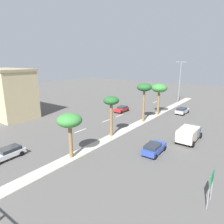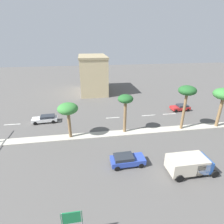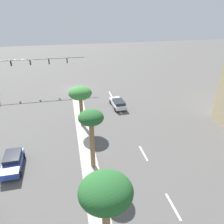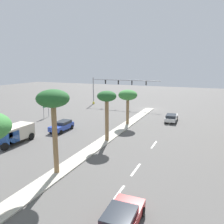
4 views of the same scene
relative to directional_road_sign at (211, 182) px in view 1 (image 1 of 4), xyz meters
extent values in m
plane|color=#565451|center=(-15.71, 9.22, -2.18)|extent=(160.00, 160.00, 0.00)
cube|color=#B7B2A3|center=(-15.71, 16.44, -2.12)|extent=(1.80, 64.94, 0.12)
cube|color=silver|center=(-21.99, -4.80, -2.18)|extent=(0.20, 2.80, 0.01)
cube|color=silver|center=(-21.99, 6.60, -2.18)|extent=(0.20, 2.80, 0.01)
cube|color=silver|center=(-21.99, 14.05, -2.18)|extent=(0.20, 2.80, 0.01)
cube|color=silver|center=(-21.99, 18.61, -2.18)|extent=(0.20, 2.80, 0.01)
cube|color=silver|center=(-21.99, 37.28, -2.18)|extent=(0.20, 2.80, 0.01)
cylinder|color=gray|center=(0.00, -0.70, -0.67)|extent=(0.10, 0.10, 3.03)
cylinder|color=gray|center=(0.00, 0.70, -0.67)|extent=(0.10, 0.10, 3.03)
cube|color=#19723F|center=(0.00, 0.00, 0.30)|extent=(0.08, 1.55, 1.10)
cube|color=#C6B284|center=(-41.26, 4.06, 2.67)|extent=(12.87, 7.19, 9.70)
cube|color=tan|center=(-41.26, 4.06, 7.77)|extent=(13.17, 7.49, 0.50)
cylinder|color=olive|center=(-15.72, -1.18, 0.07)|extent=(0.47, 0.47, 4.27)
ellipsoid|color=#387F38|center=(-15.72, -1.18, 2.74)|extent=(3.06, 3.06, 1.68)
cylinder|color=olive|center=(-16.06, 7.67, 0.60)|extent=(0.48, 0.48, 5.33)
ellipsoid|color=#235B28|center=(-16.06, 7.67, 3.69)|extent=(2.43, 2.43, 1.34)
cylinder|color=olive|center=(-15.61, 17.62, 1.08)|extent=(0.45, 0.45, 6.29)
ellipsoid|color=#235B28|center=(-15.61, 17.62, 4.72)|extent=(2.83, 2.83, 1.56)
cylinder|color=olive|center=(-15.45, 24.28, 0.60)|extent=(0.53, 0.53, 5.33)
ellipsoid|color=#387F38|center=(-15.45, 24.28, 3.87)|extent=(3.45, 3.45, 1.89)
cylinder|color=gray|center=(-16.00, 39.27, 3.67)|extent=(0.20, 0.20, 11.46)
cube|color=gray|center=(-16.90, 39.27, 9.25)|extent=(1.10, 0.24, 0.16)
cube|color=gray|center=(-15.10, 39.27, 9.25)|extent=(1.10, 0.24, 0.16)
cube|color=silver|center=(-22.03, -6.23, -1.57)|extent=(2.00, 4.59, 0.58)
cube|color=#262B33|center=(-22.05, -5.67, -1.07)|extent=(1.72, 2.55, 0.43)
cylinder|color=black|center=(-21.26, -4.62, -1.86)|extent=(0.25, 0.65, 0.64)
cylinder|color=black|center=(-22.95, -4.70, -1.86)|extent=(0.25, 0.65, 0.64)
cube|color=#2D47AD|center=(-7.92, 6.20, -1.52)|extent=(1.87, 4.25, 0.69)
cube|color=#262B33|center=(-7.91, 5.67, -0.97)|extent=(1.65, 2.35, 0.41)
cylinder|color=black|center=(-8.79, 7.66, -1.86)|extent=(0.23, 0.64, 0.64)
cylinder|color=black|center=(-7.10, 7.69, -1.86)|extent=(0.23, 0.64, 0.64)
cylinder|color=black|center=(-8.74, 4.71, -1.86)|extent=(0.23, 0.64, 0.64)
cylinder|color=black|center=(-7.04, 4.74, -1.86)|extent=(0.23, 0.64, 0.64)
cube|color=#B2B2B7|center=(-11.41, 28.66, -1.52)|extent=(2.04, 4.31, 0.68)
cube|color=#262B33|center=(-11.43, 28.13, -0.95)|extent=(1.77, 2.40, 0.45)
cylinder|color=black|center=(-12.24, 30.18, -1.86)|extent=(0.25, 0.65, 0.64)
cylinder|color=black|center=(-10.46, 30.11, -1.86)|extent=(0.25, 0.65, 0.64)
cylinder|color=black|center=(-12.36, 27.21, -1.86)|extent=(0.25, 0.65, 0.64)
cylinder|color=black|center=(-10.58, 27.14, -1.86)|extent=(0.25, 0.65, 0.64)
cube|color=red|center=(-23.54, 21.71, -1.57)|extent=(2.05, 4.00, 0.58)
cube|color=#262B33|center=(-23.56, 22.20, -1.09)|extent=(1.81, 2.22, 0.38)
cylinder|color=black|center=(-22.58, 20.35, -1.86)|extent=(0.24, 0.65, 0.64)
cylinder|color=black|center=(-24.43, 20.30, -1.86)|extent=(0.24, 0.65, 0.64)
cylinder|color=black|center=(-22.66, 23.11, -1.86)|extent=(0.24, 0.65, 0.64)
cylinder|color=black|center=(-24.50, 23.06, -1.86)|extent=(0.24, 0.65, 0.64)
cube|color=#234C99|center=(-5.49, 14.10, -1.02)|extent=(2.37, 2.02, 1.43)
cube|color=beige|center=(-5.49, 12.52, -0.89)|extent=(2.37, 4.29, 1.68)
cylinder|color=black|center=(-6.67, 15.39, -1.73)|extent=(0.28, 0.90, 0.90)
cylinder|color=black|center=(-4.30, 15.39, -1.73)|extent=(0.28, 0.90, 0.90)
cylinder|color=black|center=(-6.67, 11.13, -1.73)|extent=(0.28, 0.90, 0.90)
cylinder|color=black|center=(-4.30, 11.13, -1.73)|extent=(0.28, 0.90, 0.90)
camera|label=1|loc=(2.05, -16.65, 9.74)|focal=32.19mm
camera|label=2|loc=(9.11, 1.54, 12.38)|focal=28.07mm
camera|label=3|loc=(-14.26, 25.41, 13.15)|focal=34.64mm
camera|label=4|loc=(-27.82, 33.11, 7.54)|focal=36.35mm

